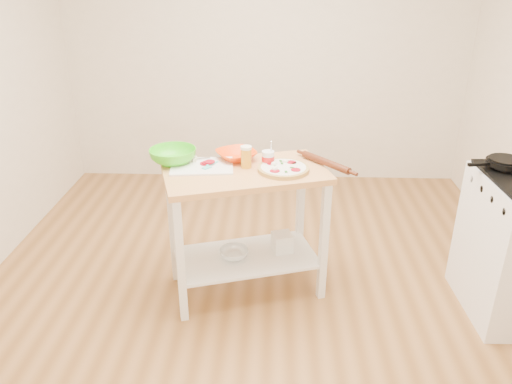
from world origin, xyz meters
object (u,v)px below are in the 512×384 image
object	(u,v)px
shelf_bin	(282,242)
green_bowl	(173,156)
orange_bowl	(236,155)
shelf_glass_bowl	(234,254)
rolling_pin	(326,163)
cutting_board	(202,166)
prep_island	(246,207)
skillet	(505,163)
knife	(185,160)
yogurt_tub	(268,158)
spatula	(210,165)
beer_pint	(246,157)
pizza	(283,168)

from	to	relation	value
shelf_bin	green_bowl	bearing A→B (deg)	177.46
orange_bowl	shelf_glass_bowl	bearing A→B (deg)	-92.69
rolling_pin	shelf_bin	bearing A→B (deg)	-177.68
cutting_board	rolling_pin	xyz separation A→B (m)	(0.81, 0.04, 0.02)
cutting_board	orange_bowl	world-z (taller)	orange_bowl
prep_island	skillet	distance (m)	1.66
orange_bowl	green_bowl	distance (m)	0.42
cutting_board	knife	distance (m)	0.14
knife	shelf_bin	world-z (taller)	knife
knife	green_bowl	size ratio (longest dim) A/B	0.84
knife	yogurt_tub	xyz separation A→B (m)	(0.55, -0.03, 0.03)
shelf_glass_bowl	prep_island	bearing A→B (deg)	16.20
shelf_glass_bowl	knife	bearing A→B (deg)	156.26
green_bowl	rolling_pin	world-z (taller)	green_bowl
knife	shelf_glass_bowl	distance (m)	0.72
spatula	green_bowl	size ratio (longest dim) A/B	0.47
yogurt_tub	rolling_pin	xyz separation A→B (m)	(0.38, 0.01, -0.03)
knife	shelf_glass_bowl	world-z (taller)	knife
cutting_board	spatula	bearing A→B (deg)	-22.38
prep_island	beer_pint	distance (m)	0.34
rolling_pin	prep_island	bearing A→B (deg)	-169.50
prep_island	green_bowl	xyz separation A→B (m)	(-0.49, 0.12, 0.31)
yogurt_tub	cutting_board	bearing A→B (deg)	-175.09
knife	green_bowl	distance (m)	0.08
pizza	cutting_board	bearing A→B (deg)	174.95
pizza	orange_bowl	world-z (taller)	orange_bowl
cutting_board	rolling_pin	bearing A→B (deg)	-2.59
pizza	knife	distance (m)	0.66
skillet	orange_bowl	bearing A→B (deg)	162.14
cutting_board	yogurt_tub	size ratio (longest dim) A/B	2.41
spatula	beer_pint	bearing A→B (deg)	-44.88
pizza	shelf_bin	distance (m)	0.60
prep_island	green_bowl	world-z (taller)	green_bowl
orange_bowl	yogurt_tub	world-z (taller)	yogurt_tub
beer_pint	rolling_pin	distance (m)	0.52
skillet	cutting_board	size ratio (longest dim) A/B	0.86
pizza	rolling_pin	size ratio (longest dim) A/B	0.81
prep_island	spatula	distance (m)	0.36
skillet	shelf_glass_bowl	bearing A→B (deg)	169.49
knife	rolling_pin	bearing A→B (deg)	-19.10
prep_island	yogurt_tub	size ratio (longest dim) A/B	6.51
knife	shelf_bin	bearing A→B (deg)	-20.66
spatula	beer_pint	xyz separation A→B (m)	(0.24, 0.02, 0.06)
green_bowl	beer_pint	xyz separation A→B (m)	(0.49, -0.06, 0.02)
knife	cutting_board	bearing A→B (deg)	-46.37
spatula	orange_bowl	xyz separation A→B (m)	(0.16, 0.16, 0.02)
skillet	green_bowl	size ratio (longest dim) A/B	1.19
skillet	beer_pint	distance (m)	1.62
orange_bowl	yogurt_tub	size ratio (longest dim) A/B	1.45
cutting_board	yogurt_tub	world-z (taller)	yogurt_tub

